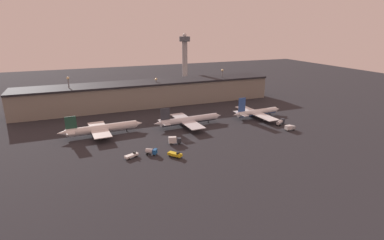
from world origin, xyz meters
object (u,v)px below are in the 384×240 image
(service_vehicle_4, at_px, (132,155))
(control_tower, at_px, (185,58))
(airplane_1, at_px, (189,120))
(service_vehicle_1, at_px, (175,154))
(airplane_0, at_px, (102,129))
(service_vehicle_2, at_px, (290,127))
(service_vehicle_0, at_px, (281,122))
(service_vehicle_5, at_px, (174,140))
(service_vehicle_3, at_px, (151,151))
(airplane_2, at_px, (257,112))

(service_vehicle_4, relative_size, control_tower, 0.13)
(airplane_1, distance_m, service_vehicle_1, 43.58)
(control_tower, bearing_deg, service_vehicle_4, -120.18)
(airplane_0, distance_m, service_vehicle_2, 100.95)
(service_vehicle_0, bearing_deg, service_vehicle_5, 155.60)
(service_vehicle_1, height_order, service_vehicle_3, service_vehicle_3)
(airplane_2, bearing_deg, control_tower, 95.71)
(airplane_1, distance_m, service_vehicle_4, 50.30)
(service_vehicle_4, bearing_deg, service_vehicle_0, -15.91)
(service_vehicle_4, xyz_separation_m, service_vehicle_5, (22.26, 8.10, 0.93))
(service_vehicle_3, bearing_deg, airplane_2, 57.94)
(airplane_0, relative_size, service_vehicle_0, 5.92)
(airplane_2, distance_m, control_tower, 94.79)
(service_vehicle_0, xyz_separation_m, service_vehicle_1, (-71.30, -19.77, -0.47))
(airplane_0, bearing_deg, airplane_1, -6.31)
(airplane_2, xyz_separation_m, service_vehicle_0, (4.31, -18.14, -1.37))
(service_vehicle_0, height_order, service_vehicle_1, service_vehicle_0)
(airplane_2, relative_size, service_vehicle_3, 6.73)
(service_vehicle_0, relative_size, service_vehicle_1, 1.13)
(service_vehicle_1, bearing_deg, control_tower, 120.24)
(airplane_2, distance_m, service_vehicle_4, 90.46)
(service_vehicle_0, distance_m, control_tower, 113.14)
(service_vehicle_2, relative_size, control_tower, 0.12)
(airplane_2, height_order, service_vehicle_4, airplane_2)
(airplane_1, height_order, service_vehicle_0, airplane_1)
(service_vehicle_4, distance_m, control_tower, 143.63)
(airplane_1, bearing_deg, airplane_0, 173.69)
(service_vehicle_5, bearing_deg, airplane_2, 34.71)
(service_vehicle_0, distance_m, service_vehicle_5, 67.00)
(service_vehicle_5, bearing_deg, service_vehicle_2, 9.88)
(airplane_0, relative_size, airplane_1, 1.03)
(airplane_0, relative_size, service_vehicle_2, 7.64)
(service_vehicle_5, height_order, control_tower, control_tower)
(airplane_1, bearing_deg, airplane_2, -3.10)
(service_vehicle_4, height_order, control_tower, control_tower)
(service_vehicle_4, bearing_deg, airplane_0, 79.77)
(service_vehicle_2, relative_size, service_vehicle_3, 1.07)
(service_vehicle_1, xyz_separation_m, service_vehicle_3, (-9.01, 6.25, 0.42))
(service_vehicle_2, bearing_deg, airplane_1, 146.96)
(service_vehicle_2, bearing_deg, airplane_2, 92.51)
(airplane_0, bearing_deg, service_vehicle_2, -20.96)
(service_vehicle_2, xyz_separation_m, service_vehicle_3, (-78.53, -3.37, -0.01))
(service_vehicle_0, bearing_deg, airplane_2, 74.38)
(service_vehicle_0, height_order, control_tower, control_tower)
(airplane_0, relative_size, service_vehicle_1, 6.67)
(airplane_2, bearing_deg, airplane_0, 175.26)
(service_vehicle_2, distance_m, service_vehicle_4, 87.32)
(service_vehicle_2, relative_size, service_vehicle_4, 0.87)
(airplane_0, xyz_separation_m, service_vehicle_3, (17.49, -34.50, -1.79))
(airplane_2, relative_size, service_vehicle_4, 5.48)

